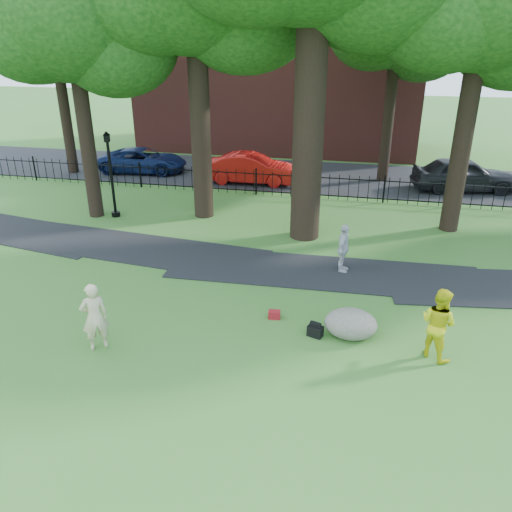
% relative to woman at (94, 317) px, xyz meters
% --- Properties ---
extents(ground, '(120.00, 120.00, 0.00)m').
position_rel_woman_xyz_m(ground, '(3.97, 1.56, -0.88)').
color(ground, '#376B25').
rests_on(ground, ground).
extents(footpath, '(36.07, 3.85, 0.03)m').
position_rel_woman_xyz_m(footpath, '(4.97, 5.46, -0.88)').
color(footpath, black).
rests_on(footpath, ground).
extents(street, '(80.00, 7.00, 0.02)m').
position_rel_woman_xyz_m(street, '(3.97, 17.56, -0.88)').
color(street, black).
rests_on(street, ground).
extents(iron_fence, '(44.00, 0.04, 1.20)m').
position_rel_woman_xyz_m(iron_fence, '(3.97, 13.56, -0.28)').
color(iron_fence, black).
rests_on(iron_fence, ground).
extents(brick_building, '(18.00, 8.00, 12.00)m').
position_rel_woman_xyz_m(brick_building, '(-0.03, 25.56, 5.12)').
color(brick_building, brown).
rests_on(brick_building, ground).
extents(tree_row, '(26.82, 7.96, 12.42)m').
position_rel_woman_xyz_m(tree_row, '(4.48, 9.96, 7.28)').
color(tree_row, black).
rests_on(tree_row, ground).
extents(woman, '(0.76, 0.73, 1.75)m').
position_rel_woman_xyz_m(woman, '(0.00, 0.00, 0.00)').
color(woman, beige).
rests_on(woman, ground).
extents(man, '(1.10, 1.08, 1.79)m').
position_rel_woman_xyz_m(man, '(8.01, 1.43, 0.02)').
color(man, '#CEC911').
rests_on(man, ground).
extents(pedestrian, '(0.53, 1.00, 1.62)m').
position_rel_woman_xyz_m(pedestrian, '(5.57, 5.70, -0.07)').
color(pedestrian, '#BCBDC1').
rests_on(pedestrian, ground).
extents(boulder, '(1.52, 1.27, 0.78)m').
position_rel_woman_xyz_m(boulder, '(6.02, 1.91, -0.49)').
color(boulder, '#615C51').
rests_on(boulder, ground).
extents(lamppost, '(0.36, 0.36, 3.58)m').
position_rel_woman_xyz_m(lamppost, '(-4.18, 9.13, 0.88)').
color(lamppost, black).
rests_on(lamppost, ground).
extents(backpack, '(0.44, 0.35, 0.29)m').
position_rel_woman_xyz_m(backpack, '(5.15, 1.67, -0.73)').
color(backpack, black).
rests_on(backpack, ground).
extents(red_bag, '(0.34, 0.24, 0.22)m').
position_rel_woman_xyz_m(red_bag, '(3.97, 2.32, -0.77)').
color(red_bag, maroon).
rests_on(red_bag, ground).
extents(red_sedan, '(4.71, 1.75, 1.54)m').
position_rel_woman_xyz_m(red_sedan, '(0.28, 15.54, -0.11)').
color(red_sedan, '#B8120E').
rests_on(red_sedan, ground).
extents(navy_van, '(5.00, 2.66, 1.34)m').
position_rel_woman_xyz_m(navy_van, '(-6.18, 16.45, -0.21)').
color(navy_van, '#0D1B45').
rests_on(navy_van, ground).
extents(grey_car, '(5.12, 2.77, 1.66)m').
position_rel_woman_xyz_m(grey_car, '(10.79, 16.44, -0.05)').
color(grey_car, black).
rests_on(grey_car, ground).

